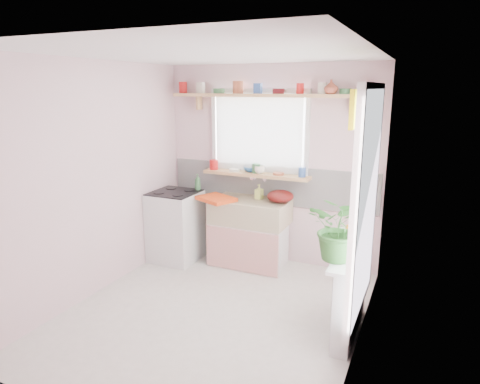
% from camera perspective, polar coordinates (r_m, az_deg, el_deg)
% --- Properties ---
extents(room, '(3.20, 3.20, 3.20)m').
position_cam_1_polar(room, '(4.54, 8.73, 2.94)').
color(room, white).
rests_on(room, ground).
extents(sink_unit, '(0.95, 0.65, 1.11)m').
position_cam_1_polar(sink_unit, '(5.44, 1.33, -5.34)').
color(sink_unit, white).
rests_on(sink_unit, ground).
extents(cooker, '(0.58, 0.58, 0.93)m').
position_cam_1_polar(cooker, '(5.65, -8.59, -4.46)').
color(cooker, white).
rests_on(cooker, ground).
extents(radiator_ledge, '(0.22, 0.95, 0.78)m').
position_cam_1_polar(radiator_ledge, '(4.11, 14.49, -12.90)').
color(radiator_ledge, white).
rests_on(radiator_ledge, ground).
extents(windowsill, '(1.40, 0.22, 0.04)m').
position_cam_1_polar(windowsill, '(5.42, 2.14, 2.35)').
color(windowsill, tan).
rests_on(windowsill, room).
extents(pine_shelf, '(2.52, 0.24, 0.04)m').
position_cam_1_polar(pine_shelf, '(5.25, 3.75, 12.73)').
color(pine_shelf, tan).
rests_on(pine_shelf, room).
extents(shelf_crockery, '(2.47, 0.11, 0.12)m').
position_cam_1_polar(shelf_crockery, '(5.26, 3.52, 13.55)').
color(shelf_crockery, red).
rests_on(shelf_crockery, pine_shelf).
extents(sill_crockery, '(1.35, 0.11, 0.12)m').
position_cam_1_polar(sill_crockery, '(5.41, 2.15, 3.15)').
color(sill_crockery, red).
rests_on(sill_crockery, windowsill).
extents(dish_tray, '(0.54, 0.49, 0.04)m').
position_cam_1_polar(dish_tray, '(5.30, -3.20, -0.91)').
color(dish_tray, '#F84B16').
rests_on(dish_tray, sink_unit).
extents(colander, '(0.43, 0.43, 0.15)m').
position_cam_1_polar(colander, '(5.22, 5.40, -0.58)').
color(colander, '#56100E').
rests_on(colander, sink_unit).
extents(jade_plant, '(0.64, 0.61, 0.57)m').
position_cam_1_polar(jade_plant, '(3.70, 13.23, -4.80)').
color(jade_plant, '#326C2B').
rests_on(jade_plant, radiator_ledge).
extents(fruit_bowl, '(0.40, 0.40, 0.07)m').
position_cam_1_polar(fruit_bowl, '(4.33, 14.91, -5.60)').
color(fruit_bowl, white).
rests_on(fruit_bowl, radiator_ledge).
extents(herb_pot, '(0.11, 0.07, 0.20)m').
position_cam_1_polar(herb_pot, '(3.87, 15.23, -6.93)').
color(herb_pot, '#2C7031').
rests_on(herb_pot, radiator_ledge).
extents(soap_bottle_sink, '(0.10, 0.10, 0.19)m').
position_cam_1_polar(soap_bottle_sink, '(5.35, 2.56, 0.04)').
color(soap_bottle_sink, '#C7D35D').
rests_on(soap_bottle_sink, sink_unit).
extents(sill_cup, '(0.14, 0.14, 0.10)m').
position_cam_1_polar(sill_cup, '(5.36, 2.63, 2.98)').
color(sill_cup, white).
rests_on(sill_cup, windowsill).
extents(sill_bowl, '(0.22, 0.22, 0.06)m').
position_cam_1_polar(sill_bowl, '(5.50, 1.54, 3.07)').
color(sill_bowl, '#2D5E93').
rests_on(sill_bowl, windowsill).
extents(shelf_vase, '(0.18, 0.18, 0.16)m').
position_cam_1_polar(shelf_vase, '(4.98, 12.05, 13.55)').
color(shelf_vase, brown).
rests_on(shelf_vase, pine_shelf).
extents(cooker_bottle, '(0.08, 0.08, 0.21)m').
position_cam_1_polar(cooker_bottle, '(5.57, -5.67, 1.34)').
color(cooker_bottle, '#387141').
rests_on(cooker_bottle, cooker).
extents(fruit, '(0.20, 0.14, 0.10)m').
position_cam_1_polar(fruit, '(4.31, 15.05, -4.82)').
color(fruit, orange).
rests_on(fruit, fruit_bowl).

